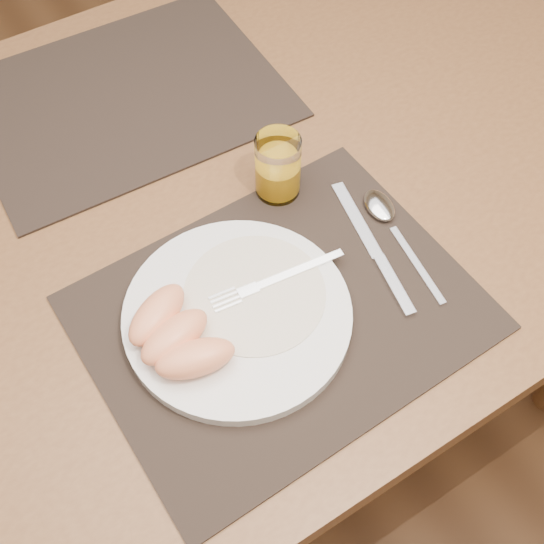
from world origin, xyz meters
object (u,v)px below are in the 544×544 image
at_px(table, 206,228).
at_px(juice_glass, 278,169).
at_px(fork, 267,283).
at_px(placemat_far, 126,97).
at_px(plate, 237,315).
at_px(knife, 378,257).
at_px(spoon, 385,214).
at_px(placemat_near, 280,312).

xyz_separation_m(table, juice_glass, (0.09, -0.06, 0.13)).
relative_size(fork, juice_glass, 1.93).
bearing_deg(placemat_far, plate, -97.18).
distance_m(table, knife, 0.27).
distance_m(fork, spoon, 0.19).
bearing_deg(placemat_far, fork, -90.54).
relative_size(placemat_near, plate, 1.67).
relative_size(placemat_near, knife, 2.06).
height_order(placemat_far, knife, knife).
relative_size(table, juice_glass, 15.42).
bearing_deg(table, placemat_far, 92.08).
distance_m(spoon, juice_glass, 0.15).
height_order(table, knife, knife).
distance_m(knife, juice_glass, 0.17).
distance_m(table, plate, 0.23).
relative_size(placemat_near, placemat_far, 1.00).
bearing_deg(plate, spoon, 7.04).
relative_size(placemat_near, juice_glass, 4.95).
bearing_deg(knife, placemat_far, 107.74).
height_order(placemat_near, placemat_far, same).
relative_size(plate, spoon, 1.41).
xyz_separation_m(spoon, juice_glass, (-0.09, 0.11, 0.03)).
height_order(table, spoon, spoon).
bearing_deg(knife, table, 121.13).
relative_size(placemat_far, spoon, 2.34).
height_order(plate, juice_glass, juice_glass).
height_order(fork, juice_glass, juice_glass).
height_order(table, placemat_near, placemat_near).
relative_size(plate, fork, 1.54).
distance_m(table, spoon, 0.26).
bearing_deg(juice_glass, placemat_far, 108.93).
bearing_deg(knife, juice_glass, 105.69).
relative_size(fork, spoon, 0.91).
height_order(table, placemat_far, placemat_far).
xyz_separation_m(table, fork, (-0.01, -0.19, 0.11)).
xyz_separation_m(placemat_near, plate, (-0.05, 0.02, 0.01)).
relative_size(table, placemat_near, 3.11).
relative_size(placemat_far, plate, 1.67).
height_order(table, plate, plate).
xyz_separation_m(placemat_far, plate, (-0.05, -0.42, 0.01)).
bearing_deg(spoon, table, 136.50).
xyz_separation_m(placemat_far, fork, (-0.00, -0.41, 0.02)).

